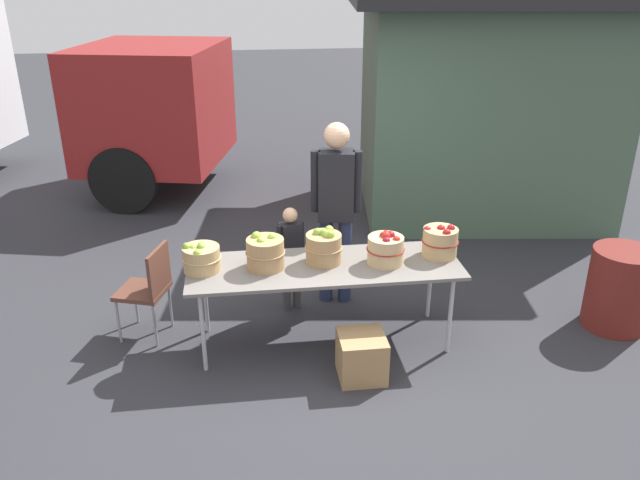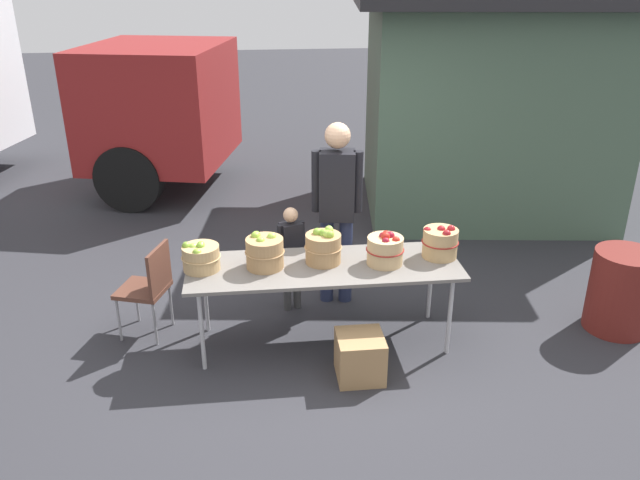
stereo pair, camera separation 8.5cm
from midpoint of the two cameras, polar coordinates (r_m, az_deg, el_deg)
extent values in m
plane|color=#2D2D33|center=(5.74, -0.04, -9.01)|extent=(40.00, 40.00, 0.00)
cube|color=slate|center=(5.37, -0.04, -2.41)|extent=(2.30, 0.76, 0.03)
cylinder|color=#B2B2B7|center=(5.27, -10.89, -8.10)|extent=(0.04, 0.04, 0.72)
cylinder|color=#B2B2B7|center=(5.51, 11.13, -6.62)|extent=(0.04, 0.04, 0.72)
cylinder|color=#B2B2B7|center=(5.79, -10.63, -4.98)|extent=(0.04, 0.04, 0.72)
cylinder|color=#B2B2B7|center=(6.01, 9.40, -3.77)|extent=(0.04, 0.04, 0.72)
cylinder|color=tan|center=(5.34, -11.00, -1.65)|extent=(0.31, 0.31, 0.21)
torus|color=tan|center=(5.33, -11.00, -1.55)|extent=(0.33, 0.33, 0.01)
sphere|color=#7AA833|center=(5.30, -11.02, -0.50)|extent=(0.06, 0.06, 0.06)
sphere|color=#7AA833|center=(5.31, -12.31, -0.58)|extent=(0.07, 0.07, 0.07)
sphere|color=#8CB738|center=(5.20, -11.35, -1.21)|extent=(0.07, 0.07, 0.07)
sphere|color=#9EC647|center=(5.31, -11.69, -0.73)|extent=(0.08, 0.08, 0.08)
sphere|color=#7AA833|center=(5.29, -11.04, -0.62)|extent=(0.07, 0.07, 0.07)
cylinder|color=#A87F51|center=(5.29, -5.36, -1.21)|extent=(0.31, 0.31, 0.26)
torus|color=#A87F51|center=(5.29, -5.37, -1.08)|extent=(0.33, 0.33, 0.01)
sphere|color=#8CB738|center=(5.30, -6.22, 0.33)|extent=(0.07, 0.07, 0.07)
sphere|color=#9EC647|center=(5.28, -4.75, 0.25)|extent=(0.08, 0.08, 0.08)
sphere|color=#8CB738|center=(5.22, -5.75, -0.15)|extent=(0.08, 0.08, 0.08)
sphere|color=#7AA833|center=(5.31, -6.14, 0.39)|extent=(0.07, 0.07, 0.07)
cylinder|color=#A87F51|center=(5.37, -0.11, -0.76)|extent=(0.30, 0.30, 0.25)
torus|color=#A87F51|center=(5.36, -0.11, -0.64)|extent=(0.32, 0.32, 0.01)
sphere|color=#8CB738|center=(5.27, 0.46, 0.49)|extent=(0.08, 0.08, 0.08)
sphere|color=#9EC647|center=(5.38, 0.38, 0.93)|extent=(0.07, 0.07, 0.07)
sphere|color=#7AA833|center=(5.32, -0.13, 0.65)|extent=(0.07, 0.07, 0.07)
sphere|color=#9EC647|center=(5.28, 0.28, 0.51)|extent=(0.08, 0.08, 0.08)
sphere|color=#7AA833|center=(5.33, -0.66, 0.68)|extent=(0.08, 0.08, 0.08)
sphere|color=#7AA833|center=(5.32, -0.11, 0.47)|extent=(0.07, 0.07, 0.07)
cylinder|color=tan|center=(5.38, 5.42, -0.91)|extent=(0.30, 0.30, 0.24)
torus|color=maroon|center=(5.37, 5.43, -0.80)|extent=(0.32, 0.32, 0.01)
sphere|color=#B22319|center=(5.29, 6.40, 0.02)|extent=(0.07, 0.07, 0.07)
sphere|color=maroon|center=(5.36, 5.88, 0.41)|extent=(0.08, 0.08, 0.08)
sphere|color=maroon|center=(5.34, 5.22, 0.41)|extent=(0.06, 0.06, 0.06)
sphere|color=maroon|center=(5.34, 5.43, 0.19)|extent=(0.08, 0.08, 0.08)
sphere|color=#B22319|center=(5.32, 5.45, 0.34)|extent=(0.08, 0.08, 0.08)
sphere|color=maroon|center=(5.26, 5.49, -0.09)|extent=(0.07, 0.07, 0.07)
sphere|color=#B22319|center=(5.36, 5.49, 0.54)|extent=(0.07, 0.07, 0.07)
cylinder|color=tan|center=(5.57, 10.24, -0.20)|extent=(0.30, 0.30, 0.25)
torus|color=maroon|center=(5.57, 10.25, -0.09)|extent=(0.32, 0.32, 0.01)
sphere|color=#B22319|center=(5.55, 10.33, 0.98)|extent=(0.07, 0.07, 0.07)
sphere|color=maroon|center=(5.54, 11.20, 1.04)|extent=(0.07, 0.07, 0.07)
sphere|color=maroon|center=(5.53, 10.34, 1.00)|extent=(0.07, 0.07, 0.07)
sphere|color=maroon|center=(5.51, 9.13, 0.88)|extent=(0.07, 0.07, 0.07)
sphere|color=maroon|center=(5.44, 10.82, 0.62)|extent=(0.07, 0.07, 0.07)
cylinder|color=#262D4C|center=(6.19, 1.83, -1.79)|extent=(0.13, 0.13, 0.87)
cylinder|color=#262D4C|center=(6.19, 0.15, -1.77)|extent=(0.13, 0.13, 0.87)
cube|color=black|center=(5.90, 1.04, 4.92)|extent=(0.36, 0.28, 0.65)
sphere|color=tan|center=(5.76, 1.08, 9.33)|extent=(0.24, 0.24, 0.24)
cylinder|color=black|center=(5.89, 2.91, 5.23)|extent=(0.09, 0.09, 0.58)
cylinder|color=black|center=(5.89, -0.82, 5.26)|extent=(0.09, 0.09, 0.58)
cylinder|color=#3F3F3F|center=(6.14, -2.51, -3.92)|extent=(0.07, 0.07, 0.51)
cylinder|color=#3F3F3F|center=(6.10, -3.42, -4.14)|extent=(0.07, 0.07, 0.51)
cube|color=black|center=(5.92, -3.05, -0.22)|extent=(0.23, 0.20, 0.38)
sphere|color=tan|center=(5.82, -3.11, 2.24)|extent=(0.14, 0.14, 0.14)
cylinder|color=black|center=(5.96, -2.09, 0.17)|extent=(0.05, 0.05, 0.34)
cylinder|color=black|center=(5.87, -4.04, -0.24)|extent=(0.05, 0.05, 0.34)
cube|color=maroon|center=(9.44, -14.83, 11.70)|extent=(2.23, 2.45, 1.60)
cube|color=black|center=(9.12, -9.88, 13.78)|extent=(0.44, 1.73, 0.80)
cylinder|color=black|center=(10.55, -13.48, 8.57)|extent=(0.94, 0.48, 0.90)
cylinder|color=black|center=(8.85, -17.31, 5.24)|extent=(0.94, 0.48, 0.90)
cube|color=#47604C|center=(8.72, 14.06, 11.16)|extent=(3.28, 2.76, 2.60)
cube|color=white|center=(7.66, 18.45, 10.51)|extent=(1.39, 0.22, 0.90)
cube|color=brown|center=(5.84, -16.02, -4.40)|extent=(0.50, 0.50, 0.04)
cube|color=brown|center=(5.66, -14.63, -2.64)|extent=(0.15, 0.39, 0.40)
cylinder|color=gray|center=(6.15, -16.53, -5.40)|extent=(0.02, 0.02, 0.42)
cylinder|color=gray|center=(5.89, -17.97, -6.96)|extent=(0.02, 0.02, 0.42)
cylinder|color=gray|center=(6.01, -13.62, -5.77)|extent=(0.02, 0.02, 0.42)
cylinder|color=gray|center=(5.75, -14.95, -7.39)|extent=(0.02, 0.02, 0.42)
cylinder|color=maroon|center=(6.36, 24.83, -3.98)|extent=(0.56, 0.56, 0.76)
cube|color=#A87F51|center=(5.21, 3.27, -10.34)|extent=(0.37, 0.37, 0.37)
camera|label=1|loc=(0.04, -90.44, -0.19)|focal=35.78mm
camera|label=2|loc=(0.04, 89.56, 0.19)|focal=35.78mm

